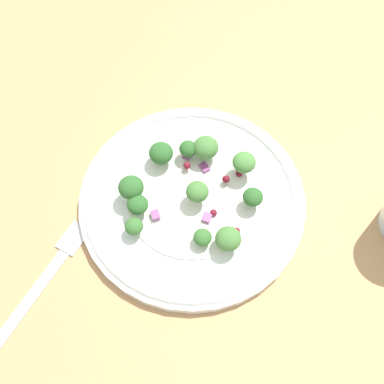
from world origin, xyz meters
The scene contains 24 objects.
ground_plane centered at (0.00, 0.00, -1.00)cm, with size 180.00×180.00×2.00cm, color tan.
plate centered at (-1.60, 0.59, 0.86)cm, with size 25.79×25.79×1.70cm.
dressing_pool centered at (-1.60, 0.59, 1.30)cm, with size 14.96×14.96×0.20cm, color white.
broccoli_floret_0 centered at (1.10, 5.39, 3.04)cm, with size 2.09×2.09×2.12cm.
broccoli_floret_1 centered at (5.08, -0.50, 3.62)cm, with size 2.68×2.68×2.71cm.
broccoli_floret_2 centered at (-1.29, 0.34, 3.32)cm, with size 2.53×2.53×2.57cm.
broccoli_floret_3 centered at (-1.86, 6.58, 3.11)cm, with size 2.81×2.81×2.84cm.
broccoli_floret_4 centered at (-7.49, 2.44, 3.02)cm, with size 2.35×2.35×2.38cm.
broccoli_floret_5 centered at (-3.67, -4.47, 2.46)cm, with size 1.99×1.99×2.01cm.
broccoli_floret_6 centered at (-9.08, 0.67, 2.59)cm, with size 2.01×2.01×2.04cm.
broccoli_floret_7 centered at (-1.67, -6.29, 2.98)cm, with size 2.77×2.77×2.80cm.
broccoli_floret_8 centered at (2.81, 4.29, 3.18)cm, with size 2.97×2.97×3.00cm.
broccoli_floret_9 centered at (3.45, -3.85, 3.07)cm, with size 2.25×2.25×2.28cm.
broccoli_floret_10 centered at (-7.09, 4.45, 3.48)cm, with size 2.83×2.83×2.87cm.
cranberry_0 centered at (4.60, -0.28, 1.76)cm, with size 0.86×0.86×0.86cm, color maroon.
cranberry_1 centered at (-0.21, -5.69, 1.86)cm, with size 0.74×0.74×0.74cm, color maroon.
cranberry_2 centered at (0.06, 4.00, 2.23)cm, with size 0.86×0.86×0.86cm, color maroon.
cranberry_3 centered at (-0.79, -2.46, 1.66)cm, with size 0.81×0.81×0.81cm, color maroon.
cranberry_4 centered at (2.66, 0.49, 2.22)cm, with size 0.88×0.88×0.88cm, color maroon.
onion_bit_0 centered at (0.92, 5.40, 1.56)cm, with size 0.86×0.94×0.31cm, color #A35B93.
onion_bit_1 centered at (-1.71, -2.52, 1.70)cm, with size 1.13×0.96×0.34cm, color #934C84.
onion_bit_2 centered at (-6.31, 0.87, 1.85)cm, with size 0.91×1.10×0.39cm, color #934C84.
onion_bit_3 centered at (1.75, 2.96, 1.64)cm, with size 1.25×0.86×0.32cm, color #843D75.
fork centered at (-20.71, 1.50, 0.25)cm, with size 17.48×9.83×0.50cm.
Camera 1 is at (-15.44, -19.87, 49.43)cm, focal length 44.54 mm.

